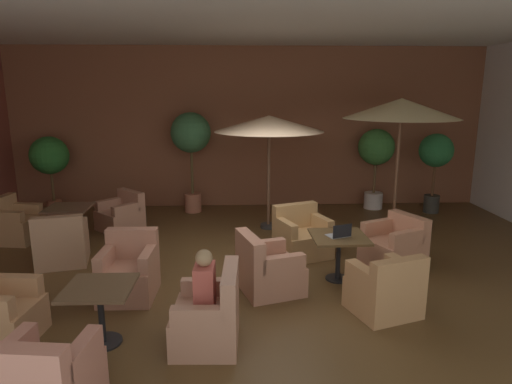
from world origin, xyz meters
The scene contains 24 objects.
ground_plane centered at (0.00, 0.00, -0.01)m, with size 11.21×8.15×0.02m, color brown.
wall_back_brick centered at (0.00, 4.04, 1.87)m, with size 11.21×0.08×3.74m, color brown.
ceiling_slab centered at (0.00, 0.00, 3.77)m, with size 11.21×8.15×0.06m, color silver.
cafe_table_front_left centered at (1.17, -0.46, 0.56)m, with size 0.80×0.80×0.68m.
armchair_front_left_north centered at (2.18, 0.00, 0.32)m, with size 1.04×1.02×0.82m.
armchair_front_left_east centered at (0.78, 0.58, 0.31)m, with size 1.02×1.00×0.84m.
armchair_front_left_south centered at (0.11, -0.80, 0.31)m, with size 0.99×0.99×0.84m.
armchair_front_left_west centered at (1.53, -1.51, 0.31)m, with size 0.94×0.91×0.81m.
cafe_table_front_right centered at (-3.37, 1.38, 0.56)m, with size 0.77×0.77×0.68m.
armchair_front_right_north centered at (-4.41, 1.52, 0.32)m, with size 0.79×0.83×0.84m.
armchair_front_right_east centered at (-3.13, 0.34, 0.32)m, with size 0.90×0.91×0.86m.
armchair_front_right_south centered at (-2.63, 2.14, 0.29)m, with size 1.04×1.04×0.76m.
cafe_table_mid_center centered at (-1.81, -2.04, 0.52)m, with size 0.73×0.73×0.68m.
armchair_mid_center_south centered at (-0.62, -2.09, 0.31)m, with size 0.74×0.84×0.88m.
armchair_mid_center_west centered at (-1.78, -0.86, 0.33)m, with size 0.72×0.81×0.87m.
patio_umbrella_tall_red centered at (2.81, 1.83, 2.39)m, with size 2.18×2.18×2.60m.
patio_umbrella_center_beige centered at (0.33, 2.12, 2.10)m, with size 2.14×2.14×2.27m.
potted_tree_left_corner centered at (-1.32, 3.44, 1.69)m, with size 0.90×0.90×2.27m.
potted_tree_mid_left centered at (-4.45, 3.40, 1.27)m, with size 0.84×0.84×1.76m.
potted_tree_mid_right centered at (4.15, 3.13, 1.31)m, with size 0.75×0.75×1.81m.
potted_tree_right_corner centered at (2.93, 3.56, 1.32)m, with size 0.83×0.83×1.88m.
patron_blue_shirt centered at (-0.67, -2.09, 0.72)m, with size 0.23×0.34×0.68m.
iced_drink_cup centered at (1.20, -0.37, 0.73)m, with size 0.08×0.08×0.11m, color silver.
open_laptop centered at (1.17, -0.51, 0.73)m, with size 0.37×0.32×0.20m.
Camera 1 is at (-0.31, -6.57, 2.75)m, focal length 31.25 mm.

